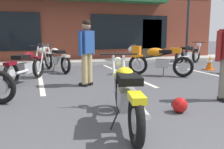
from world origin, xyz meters
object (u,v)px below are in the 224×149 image
Objects in this scene: traffic_cone at (210,63)px; motorcycle_blue_standard at (56,58)px; motorcycle_silver_naked at (188,54)px; motorcycle_red_sportbike at (156,59)px; helmet_on_pavement at (180,105)px; motorcycle_cream_vintage at (26,65)px; person_by_back_row at (87,49)px; motorcycle_foreground_classic at (126,94)px.

motorcycle_blue_standard is at bearing 165.46° from traffic_cone.
motorcycle_silver_naked is 5.95m from motorcycle_blue_standard.
motorcycle_red_sportbike is 3.85m from motorcycle_silver_naked.
helmet_on_pavement is at bearing -74.50° from motorcycle_blue_standard.
motorcycle_red_sportbike and motorcycle_cream_vintage have the same top height.
person_by_back_row is (0.52, -2.88, 0.49)m from motorcycle_blue_standard.
motorcycle_foreground_classic is 1.18× the size of motorcycle_red_sportbike.
person_by_back_row is at bearing 111.00° from helmet_on_pavement.
person_by_back_row is (-5.41, -3.41, 0.49)m from motorcycle_silver_naked.
motorcycle_blue_standard is (-0.47, 5.78, 0.00)m from motorcycle_foreground_classic.
motorcycle_foreground_classic is at bearing -130.87° from motorcycle_silver_naked.
motorcycle_cream_vintage is 1.86m from person_by_back_row.
motorcycle_blue_standard reaches higher than helmet_on_pavement.
motorcycle_foreground_classic reaches higher than traffic_cone.
person_by_back_row is at bearing -79.83° from motorcycle_blue_standard.
motorcycle_foreground_classic is at bearing -69.77° from motorcycle_cream_vintage.
motorcycle_foreground_classic and motorcycle_cream_vintage have the same top height.
motorcycle_red_sportbike is at bearing 67.92° from helmet_on_pavement.
motorcycle_cream_vintage is (-6.90, -2.40, 0.00)m from motorcycle_silver_naked.
motorcycle_red_sportbike and motorcycle_blue_standard have the same top height.
person_by_back_row reaches higher than motorcycle_red_sportbike.
motorcycle_blue_standard is 5.69m from traffic_cone.
motorcycle_red_sportbike is 3.95m from motorcycle_cream_vintage.
motorcycle_silver_naked is at bearing 40.16° from motorcycle_red_sportbike.
motorcycle_silver_naked is 1.02× the size of motorcycle_cream_vintage.
motorcycle_red_sportbike is 2.66m from person_by_back_row.
helmet_on_pavement is (1.02, -2.65, -0.82)m from person_by_back_row.
motorcycle_foreground_classic is 3.94× the size of traffic_cone.
person_by_back_row is 6.44× the size of helmet_on_pavement.
motorcycle_blue_standard is at bearing 100.17° from person_by_back_row.
motorcycle_cream_vintage is at bearing 110.23° from motorcycle_foreground_classic.
traffic_cone is (4.98, 1.46, -0.69)m from person_by_back_row.
person_by_back_row is at bearing -163.69° from traffic_cone.
person_by_back_row reaches higher than traffic_cone.
motorcycle_red_sportbike reaches higher than helmet_on_pavement.
motorcycle_silver_naked is 1.17× the size of person_by_back_row.
motorcycle_cream_vintage is 3.64× the size of traffic_cone.
motorcycle_blue_standard is at bearing 146.62° from motorcycle_red_sportbike.
traffic_cone is at bearing 12.08° from motorcycle_red_sportbike.
helmet_on_pavement is (1.53, -5.53, -0.33)m from motorcycle_blue_standard.
motorcycle_red_sportbike is at bearing 56.68° from motorcycle_foreground_classic.
motorcycle_cream_vintage is 4.45m from helmet_on_pavement.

